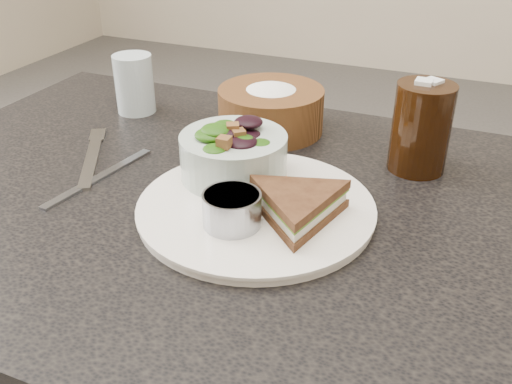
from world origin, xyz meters
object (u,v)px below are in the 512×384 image
object	(u,v)px
water_glass	(134,84)
bread_basket	(271,103)
dinner_plate	(256,209)
salad_bowl	(233,149)
sandwich	(298,206)
cola_glass	(422,124)
dressing_ramekin	(232,210)

from	to	relation	value
water_glass	bread_basket	bearing A→B (deg)	3.21
dinner_plate	salad_bowl	world-z (taller)	salad_bowl
dinner_plate	sandwich	bearing A→B (deg)	-12.72
sandwich	water_glass	size ratio (longest dim) A/B	1.42
water_glass	cola_glass	bearing A→B (deg)	-3.60
salad_bowl	dressing_ramekin	size ratio (longest dim) A/B	2.08
salad_bowl	bread_basket	size ratio (longest dim) A/B	0.84
dinner_plate	water_glass	distance (m)	0.40
salad_bowl	cola_glass	size ratio (longest dim) A/B	1.03
dinner_plate	cola_glass	world-z (taller)	cola_glass
bread_basket	water_glass	size ratio (longest dim) A/B	1.68
cola_glass	water_glass	size ratio (longest dim) A/B	1.37
salad_bowl	cola_glass	bearing A→B (deg)	33.45
salad_bowl	water_glass	size ratio (longest dim) A/B	1.41
dinner_plate	sandwich	size ratio (longest dim) A/B	2.05
sandwich	dinner_plate	bearing A→B (deg)	-149.07
bread_basket	cola_glass	size ratio (longest dim) A/B	1.23
cola_glass	water_glass	xyz separation A→B (m)	(-0.49, 0.03, -0.02)
bread_basket	cola_glass	distance (m)	0.25
bread_basket	sandwich	bearing A→B (deg)	-62.15
sandwich	bread_basket	size ratio (longest dim) A/B	0.84
sandwich	dressing_ramekin	xyz separation A→B (m)	(-0.07, -0.04, 0.00)
bread_basket	water_glass	xyz separation A→B (m)	(-0.25, -0.01, 0.00)
salad_bowl	bread_basket	world-z (taller)	same
dinner_plate	bread_basket	bearing A→B (deg)	107.66
salad_bowl	bread_basket	distance (m)	0.19
salad_bowl	water_glass	xyz separation A→B (m)	(-0.27, 0.18, -0.00)
dinner_plate	water_glass	xyz separation A→B (m)	(-0.33, 0.23, 0.04)
dinner_plate	bread_basket	xyz separation A→B (m)	(-0.08, 0.25, 0.04)
dinner_plate	cola_glass	distance (m)	0.27
cola_glass	sandwich	bearing A→B (deg)	-115.96
dressing_ramekin	bread_basket	distance (m)	0.31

